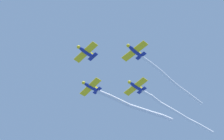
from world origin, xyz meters
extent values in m
ellipsoid|color=navy|center=(-4.01, -3.38, 69.86)|extent=(4.20, 1.40, 0.84)
sphere|color=yellow|center=(-5.95, -3.11, 69.86)|extent=(0.81, 0.81, 0.72)
ellipsoid|color=black|center=(-4.52, -3.31, 70.17)|extent=(1.10, 0.70, 0.45)
cube|color=yellow|center=(-4.14, -3.36, 69.74)|extent=(2.21, 6.13, 0.11)
cube|color=navy|center=(-2.29, -3.61, 69.93)|extent=(1.10, 2.43, 0.09)
cube|color=yellow|center=(-2.37, -3.60, 70.37)|extent=(0.94, 0.24, 1.16)
ellipsoid|color=navy|center=(1.80, -11.15, 69.46)|extent=(4.18, 1.20, 0.84)
sphere|color=yellow|center=(-0.16, -10.98, 69.46)|extent=(0.78, 0.78, 0.72)
ellipsoid|color=black|center=(1.28, -11.11, 69.77)|extent=(1.08, 0.65, 0.45)
cube|color=yellow|center=(1.66, -11.14, 69.34)|extent=(1.93, 6.09, 0.11)
cube|color=navy|center=(3.52, -11.31, 69.53)|extent=(0.99, 2.40, 0.09)
cube|color=yellow|center=(3.44, -11.30, 69.97)|extent=(0.94, 0.19, 1.16)
cylinder|color=white|center=(5.30, -11.43, 69.65)|extent=(3.05, 0.79, 1.09)
cylinder|color=white|center=(8.42, -11.60, 70.06)|extent=(3.41, 0.79, 0.95)
cylinder|color=white|center=(11.59, -11.71, 70.27)|extent=(3.07, 0.66, 0.68)
cylinder|color=white|center=(14.52, -11.80, 70.41)|extent=(2.88, 0.74, 0.84)
cylinder|color=white|center=(17.60, -12.01, 70.73)|extent=(3.50, 0.90, 1.03)
cylinder|color=white|center=(20.72, -12.28, 71.02)|extent=(2.93, 0.87, 0.78)
cylinder|color=white|center=(23.62, -12.41, 71.46)|extent=(3.11, 0.61, 1.32)
sphere|color=white|center=(3.85, -11.34, 69.41)|extent=(0.61, 0.61, 0.61)
sphere|color=white|center=(6.76, -11.52, 69.89)|extent=(0.61, 0.61, 0.61)
sphere|color=white|center=(10.07, -11.69, 70.23)|extent=(0.61, 0.61, 0.61)
sphere|color=white|center=(13.12, -11.74, 70.30)|extent=(0.61, 0.61, 0.61)
sphere|color=white|center=(15.92, -11.87, 70.52)|extent=(0.61, 0.61, 0.61)
sphere|color=white|center=(19.29, -12.16, 70.94)|extent=(0.61, 0.61, 0.61)
sphere|color=white|center=(22.14, -12.41, 71.10)|extent=(0.61, 0.61, 0.61)
sphere|color=white|center=(25.10, -12.42, 71.82)|extent=(0.61, 0.61, 0.61)
ellipsoid|color=navy|center=(3.77, 2.42, 70.16)|extent=(4.20, 1.61, 0.84)
sphere|color=yellow|center=(1.84, 2.80, 70.16)|extent=(0.84, 0.84, 0.72)
ellipsoid|color=black|center=(3.26, 2.52, 70.47)|extent=(1.12, 0.75, 0.45)
cube|color=yellow|center=(3.63, 2.45, 70.04)|extent=(2.51, 6.15, 0.11)
cube|color=navy|center=(5.47, 2.10, 70.23)|extent=(1.22, 2.45, 0.09)
cube|color=yellow|center=(5.39, 2.11, 70.67)|extent=(0.94, 0.29, 1.16)
cylinder|color=white|center=(7.18, 1.62, 70.22)|extent=(3.10, 1.68, 1.12)
cylinder|color=white|center=(10.03, 1.00, 70.61)|extent=(3.20, 1.28, 1.45)
cylinder|color=white|center=(12.88, 0.47, 70.95)|extent=(3.02, 1.53, 1.03)
cylinder|color=white|center=(15.77, -0.37, 71.24)|extent=(3.42, 1.86, 1.36)
cylinder|color=white|center=(18.79, -1.31, 71.75)|extent=(3.43, 1.70, 1.49)
cylinder|color=white|center=(21.85, -2.21, 72.35)|extent=(3.53, 1.81, 1.55)
cylinder|color=white|center=(24.95, -2.98, 72.98)|extent=(3.42, 1.43, 1.52)
sphere|color=white|center=(5.79, 2.03, 70.11)|extent=(0.89, 0.89, 0.89)
sphere|color=white|center=(8.57, 1.21, 70.33)|extent=(0.89, 0.89, 0.89)
sphere|color=white|center=(11.49, 0.80, 70.88)|extent=(0.89, 0.89, 0.89)
sphere|color=white|center=(14.26, 0.13, 71.02)|extent=(0.89, 0.89, 0.89)
sphere|color=white|center=(17.27, -0.88, 71.46)|extent=(0.89, 0.89, 0.89)
sphere|color=white|center=(20.30, -1.73, 72.04)|extent=(0.89, 0.89, 0.89)
sphere|color=white|center=(23.40, -2.69, 72.67)|extent=(0.89, 0.89, 0.89)
sphere|color=white|center=(26.49, -3.26, 73.29)|extent=(0.89, 0.89, 0.89)
ellipsoid|color=navy|center=(9.57, -5.35, 69.66)|extent=(4.20, 1.41, 0.84)
sphere|color=yellow|center=(7.62, -5.08, 69.66)|extent=(0.81, 0.81, 0.72)
ellipsoid|color=black|center=(9.06, -5.28, 69.97)|extent=(1.10, 0.70, 0.45)
cube|color=yellow|center=(9.43, -5.33, 69.54)|extent=(2.22, 6.13, 0.11)
cube|color=navy|center=(11.28, -5.59, 69.73)|extent=(1.10, 2.43, 0.09)
cube|color=yellow|center=(11.20, -5.58, 70.17)|extent=(0.94, 0.24, 1.16)
cylinder|color=white|center=(12.83, -5.87, 69.70)|extent=(2.63, 1.16, 0.89)
cylinder|color=white|center=(15.42, -6.25, 69.73)|extent=(2.81, 0.97, 0.82)
cylinder|color=white|center=(18.14, -6.79, 69.55)|extent=(3.00, 1.47, 0.97)
cylinder|color=white|center=(20.74, -7.50, 69.35)|extent=(2.67, 1.31, 0.84)
cylinder|color=white|center=(23.48, -8.02, 69.40)|extent=(3.17, 1.10, 0.94)
cylinder|color=white|center=(26.35, -8.60, 69.53)|extent=(2.92, 1.43, 0.71)
cylinder|color=white|center=(29.12, -9.18, 69.73)|extent=(3.01, 1.09, 1.11)
cylinder|color=white|center=(31.78, -9.74, 69.83)|extent=(2.74, 1.38, 0.92)
sphere|color=white|center=(11.61, -5.64, 69.61)|extent=(0.70, 0.70, 0.70)
sphere|color=white|center=(14.06, -6.11, 69.79)|extent=(0.70, 0.70, 0.70)
sphere|color=white|center=(16.77, -6.39, 69.68)|extent=(0.70, 0.70, 0.70)
sphere|color=white|center=(19.51, -7.19, 69.42)|extent=(0.70, 0.70, 0.70)
sphere|color=white|center=(21.96, -7.81, 69.29)|extent=(0.70, 0.70, 0.70)
sphere|color=white|center=(24.99, -8.22, 69.52)|extent=(0.70, 0.70, 0.70)
sphere|color=white|center=(27.72, -8.98, 69.53)|extent=(0.70, 0.70, 0.70)
sphere|color=white|center=(30.53, -9.39, 69.94)|extent=(0.70, 0.70, 0.70)
sphere|color=white|center=(33.02, -10.09, 69.73)|extent=(0.70, 0.70, 0.70)
camera|label=1|loc=(-37.40, -38.28, 7.70)|focal=63.34mm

